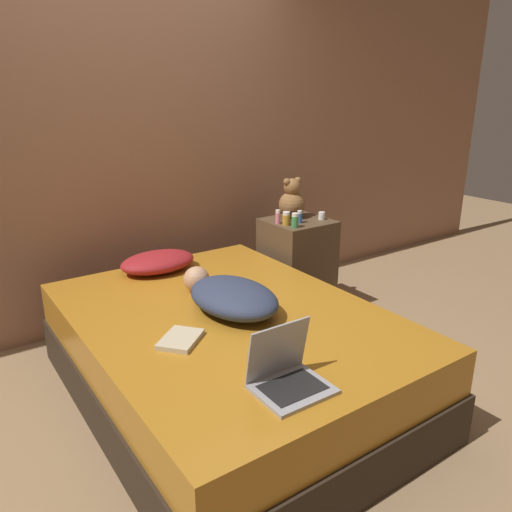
{
  "coord_description": "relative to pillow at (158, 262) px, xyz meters",
  "views": [
    {
      "loc": [
        -1.25,
        -2.06,
        1.63
      ],
      "look_at": [
        0.36,
        0.25,
        0.68
      ],
      "focal_mm": 35.0,
      "sensor_mm": 36.0,
      "label": 1
    }
  ],
  "objects": [
    {
      "name": "bottle_green",
      "position": [
        0.91,
        -0.28,
        0.2
      ],
      "size": [
        0.05,
        0.05,
        0.1
      ],
      "color": "#3D8E4C",
      "rests_on": "nightstand"
    },
    {
      "name": "wall_back",
      "position": [
        0.03,
        0.48,
        0.74
      ],
      "size": [
        8.0,
        0.06,
        2.6
      ],
      "color": "#996B51",
      "rests_on": "ground_plane"
    },
    {
      "name": "ground_plane",
      "position": [
        0.03,
        -0.81,
        -0.56
      ],
      "size": [
        12.0,
        12.0,
        0.0
      ],
      "primitive_type": "plane",
      "color": "#937551"
    },
    {
      "name": "bottle_blue",
      "position": [
        1.01,
        -0.2,
        0.2
      ],
      "size": [
        0.04,
        0.04,
        0.09
      ],
      "color": "#3866B2",
      "rests_on": "nightstand"
    },
    {
      "name": "bottle_amber",
      "position": [
        0.9,
        -0.19,
        0.2
      ],
      "size": [
        0.05,
        0.05,
        0.09
      ],
      "color": "gold",
      "rests_on": "nightstand"
    },
    {
      "name": "book",
      "position": [
        -0.32,
        -0.95,
        -0.05
      ],
      "size": [
        0.27,
        0.26,
        0.02
      ],
      "rotation": [
        0.0,
        0.0,
        0.69
      ],
      "color": "#C6B793",
      "rests_on": "bed"
    },
    {
      "name": "nightstand",
      "position": [
        1.05,
        -0.14,
        -0.21
      ],
      "size": [
        0.45,
        0.43,
        0.71
      ],
      "color": "brown",
      "rests_on": "ground_plane"
    },
    {
      "name": "laptop",
      "position": [
        -0.13,
        -1.52,
        -0.0
      ],
      "size": [
        0.29,
        0.25,
        0.26
      ],
      "rotation": [
        0.0,
        0.0,
        -0.01
      ],
      "color": "#9E9EA3",
      "rests_on": "bed"
    },
    {
      "name": "person_lying",
      "position": [
        0.07,
        -0.77,
        0.02
      ],
      "size": [
        0.44,
        0.73,
        0.16
      ],
      "rotation": [
        0.0,
        0.0,
        0.08
      ],
      "color": "#2D3851",
      "rests_on": "bed"
    },
    {
      "name": "bottle_white",
      "position": [
        1.21,
        -0.22,
        0.18
      ],
      "size": [
        0.05,
        0.05,
        0.06
      ],
      "color": "white",
      "rests_on": "nightstand"
    },
    {
      "name": "teddy_bear",
      "position": [
        1.07,
        -0.05,
        0.28
      ],
      "size": [
        0.19,
        0.19,
        0.3
      ],
      "color": "brown",
      "rests_on": "nightstand"
    },
    {
      "name": "pillow",
      "position": [
        0.0,
        0.0,
        0.0
      ],
      "size": [
        0.49,
        0.34,
        0.12
      ],
      "color": "maroon",
      "rests_on": "bed"
    },
    {
      "name": "bed",
      "position": [
        0.03,
        -0.81,
        -0.31
      ],
      "size": [
        1.48,
        2.01,
        0.5
      ],
      "color": "#2D2319",
      "rests_on": "ground_plane"
    },
    {
      "name": "bottle_pink",
      "position": [
        0.87,
        -0.13,
        0.2
      ],
      "size": [
        0.04,
        0.04,
        0.1
      ],
      "color": "pink",
      "rests_on": "nightstand"
    },
    {
      "name": "bottle_red",
      "position": [
        0.96,
        -0.12,
        0.19
      ],
      "size": [
        0.04,
        0.04,
        0.07
      ],
      "color": "#B72D2D",
      "rests_on": "nightstand"
    }
  ]
}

